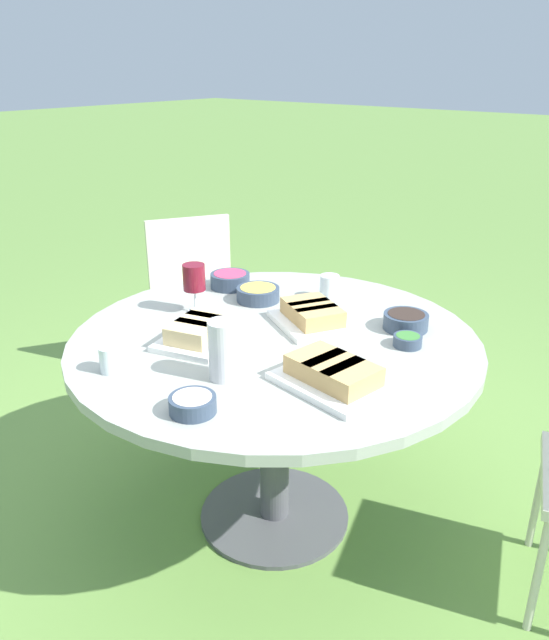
{
  "coord_description": "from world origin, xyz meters",
  "views": [
    {
      "loc": [
        -1.24,
        1.5,
        1.64
      ],
      "look_at": [
        0.0,
        0.0,
        0.83
      ],
      "focal_mm": 35.0,
      "sensor_mm": 36.0,
      "label": 1
    }
  ],
  "objects_px": {
    "dining_table": "(274,365)",
    "chair_near_right": "(196,291)",
    "water_pitcher": "(224,350)",
    "wine_glass": "(194,278)"
  },
  "relations": [
    {
      "from": "dining_table",
      "to": "chair_near_right",
      "type": "xyz_separation_m",
      "value": [
        1.02,
        -0.59,
        -0.13
      ]
    },
    {
      "from": "dining_table",
      "to": "water_pitcher",
      "type": "height_order",
      "value": "water_pitcher"
    },
    {
      "from": "water_pitcher",
      "to": "chair_near_right",
      "type": "bearing_deg",
      "value": -39.98
    },
    {
      "from": "chair_near_right",
      "to": "wine_glass",
      "type": "relative_size",
      "value": 4.8
    },
    {
      "from": "dining_table",
      "to": "wine_glass",
      "type": "bearing_deg",
      "value": 2.39
    },
    {
      "from": "chair_near_right",
      "to": "water_pitcher",
      "type": "height_order",
      "value": "water_pitcher"
    },
    {
      "from": "water_pitcher",
      "to": "wine_glass",
      "type": "distance_m",
      "value": 0.55
    },
    {
      "from": "dining_table",
      "to": "chair_near_right",
      "type": "relative_size",
      "value": 1.57
    },
    {
      "from": "chair_near_right",
      "to": "wine_glass",
      "type": "bearing_deg",
      "value": 136.87
    },
    {
      "from": "dining_table",
      "to": "wine_glass",
      "type": "xyz_separation_m",
      "value": [
        0.37,
        0.02,
        0.24
      ]
    }
  ]
}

